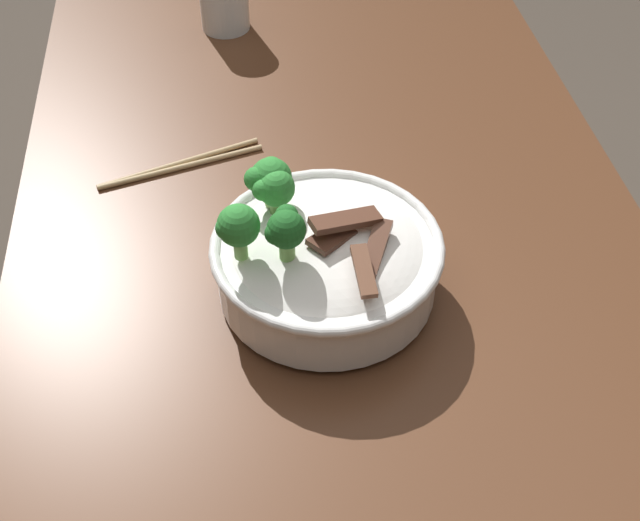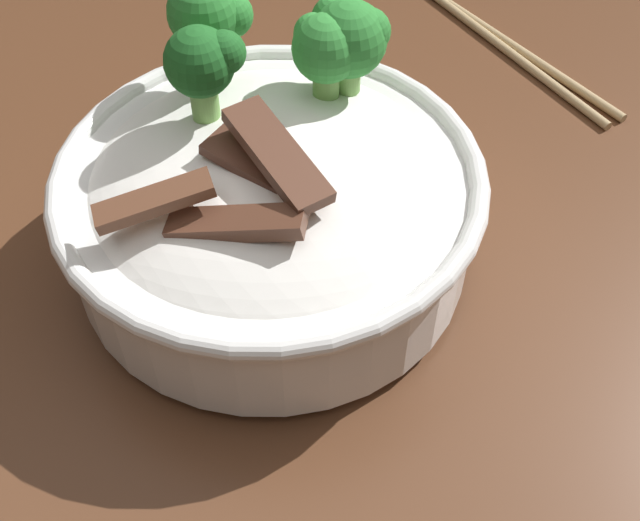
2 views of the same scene
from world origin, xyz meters
name	(u,v)px [view 1 (image 1 of 2)]	position (x,y,z in m)	size (l,w,h in m)	color
dining_table	(333,296)	(0.00, 0.00, 0.67)	(1.49, 0.77, 0.77)	#56331E
rice_bowl	(323,256)	(-0.07, 0.02, 0.82)	(0.25, 0.25, 0.15)	white
chopsticks_pair	(181,165)	(0.17, 0.18, 0.77)	(0.08, 0.22, 0.01)	tan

